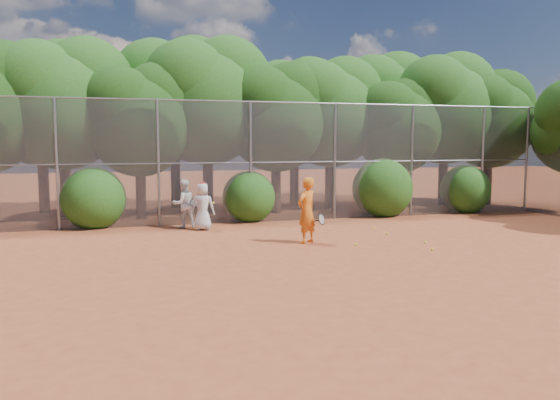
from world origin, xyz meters
name	(u,v)px	position (x,y,z in m)	size (l,w,h in m)	color
ground	(350,256)	(0.00, 0.00, 0.00)	(80.00, 80.00, 0.00)	#9B4223
fence_back	(276,161)	(-0.12, 6.00, 2.05)	(20.05, 0.09, 4.03)	gray
tree_1	(64,98)	(-6.94, 8.54, 4.16)	(4.64, 4.03, 6.35)	black
tree_2	(140,116)	(-4.45, 7.83, 3.58)	(3.99, 3.47, 5.47)	black
tree_3	(208,96)	(-1.94, 8.84, 4.40)	(4.89, 4.26, 6.70)	black
tree_4	(277,113)	(0.55, 8.24, 3.76)	(4.19, 3.64, 5.73)	black
tree_5	(331,108)	(3.06, 9.04, 4.05)	(4.51, 3.92, 6.17)	black
tree_6	(399,122)	(5.55, 8.03, 3.47)	(3.86, 3.36, 5.29)	black
tree_7	(446,104)	(8.06, 8.64, 4.28)	(4.77, 4.14, 6.53)	black
tree_8	(491,115)	(10.05, 8.34, 3.82)	(4.25, 3.70, 5.82)	black
tree_9	(42,98)	(-7.94, 10.84, 4.34)	(4.83, 4.20, 6.62)	black
tree_10	(175,94)	(-2.93, 11.05, 4.63)	(5.15, 4.48, 7.06)	black
tree_11	(296,107)	(2.06, 10.64, 4.16)	(4.64, 4.03, 6.35)	black
tree_12	(385,102)	(6.56, 11.24, 4.51)	(5.02, 4.37, 6.88)	black
bush_0	(93,196)	(-6.00, 6.30, 1.00)	(2.00, 2.00, 2.00)	#1E4F13
bush_1	(249,195)	(-1.00, 6.30, 0.90)	(1.80, 1.80, 1.80)	#1E4F13
bush_2	(382,186)	(4.00, 6.30, 1.10)	(2.20, 2.20, 2.20)	#1E4F13
bush_3	(465,187)	(7.50, 6.30, 0.95)	(1.90, 1.90, 1.90)	#1E4F13
player_yellow	(307,210)	(-0.46, 1.83, 0.87)	(0.88, 0.70, 1.75)	orange
player_teen	(203,206)	(-2.79, 4.78, 0.74)	(0.83, 0.68, 1.48)	silver
player_white	(184,204)	(-3.29, 5.40, 0.75)	(0.88, 0.77, 1.51)	white
ball_0	(425,242)	(2.54, 0.90, 0.03)	(0.07, 0.07, 0.07)	yellow
ball_1	(387,233)	(2.23, 2.46, 0.03)	(0.07, 0.07, 0.07)	yellow
ball_2	(432,249)	(2.19, 0.01, 0.03)	(0.07, 0.07, 0.07)	yellow
ball_3	(356,245)	(0.63, 1.10, 0.03)	(0.07, 0.07, 0.07)	yellow
ball_4	(373,228)	(2.31, 3.53, 0.03)	(0.07, 0.07, 0.07)	yellow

